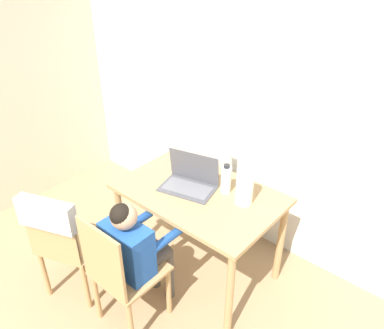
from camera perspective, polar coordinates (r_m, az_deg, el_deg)
name	(u,v)px	position (r m, az deg, el deg)	size (l,w,h in m)	color
wall_back	(294,106)	(2.75, 15.21, 8.58)	(6.40, 0.05, 2.50)	silver
dining_table	(199,203)	(2.67, 1.04, -5.83)	(1.13, 0.73, 0.74)	tan
chair_occupied	(121,273)	(2.47, -10.75, -15.96)	(0.40, 0.40, 0.89)	tan
chair_spare	(59,232)	(2.64, -19.59, -9.69)	(0.53, 0.55, 0.90)	tan
person_seated	(135,246)	(2.43, -8.75, -12.18)	(0.33, 0.42, 0.95)	#1E4C9E
laptop	(190,180)	(2.64, -0.29, -2.31)	(0.43, 0.33, 0.25)	#4C4C51
flower_vase	(245,185)	(2.46, 8.05, -3.17)	(0.12, 0.12, 0.27)	silver
water_bottle	(226,179)	(2.56, 5.20, -2.28)	(0.07, 0.07, 0.22)	silver
cardboard_panel	(203,176)	(3.36, 1.62, -1.77)	(0.65, 0.14, 0.87)	silver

